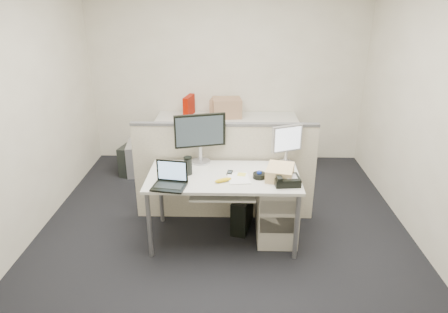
{
  "coord_description": "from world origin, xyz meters",
  "views": [
    {
      "loc": [
        0.09,
        -3.57,
        2.41
      ],
      "look_at": [
        0.0,
        0.15,
        0.87
      ],
      "focal_mm": 32.0,
      "sensor_mm": 36.0,
      "label": 1
    }
  ],
  "objects_px": {
    "desk": "(223,181)",
    "monitor_main": "(200,139)",
    "laptop": "(168,176)",
    "desk_phone": "(287,180)"
  },
  "relations": [
    {
      "from": "desk",
      "to": "monitor_main",
      "type": "relative_size",
      "value": 2.82
    },
    {
      "from": "laptop",
      "to": "desk_phone",
      "type": "relative_size",
      "value": 1.29
    },
    {
      "from": "desk",
      "to": "monitor_main",
      "type": "distance_m",
      "value": 0.52
    },
    {
      "from": "monitor_main",
      "to": "laptop",
      "type": "distance_m",
      "value": 0.67
    },
    {
      "from": "desk_phone",
      "to": "monitor_main",
      "type": "bearing_deg",
      "value": 143.63
    },
    {
      "from": "desk",
      "to": "desk_phone",
      "type": "distance_m",
      "value": 0.63
    },
    {
      "from": "desk",
      "to": "laptop",
      "type": "bearing_deg",
      "value": -150.61
    },
    {
      "from": "laptop",
      "to": "desk_phone",
      "type": "height_order",
      "value": "laptop"
    },
    {
      "from": "desk",
      "to": "laptop",
      "type": "relative_size",
      "value": 4.95
    },
    {
      "from": "laptop",
      "to": "desk",
      "type": "bearing_deg",
      "value": 38.74
    }
  ]
}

